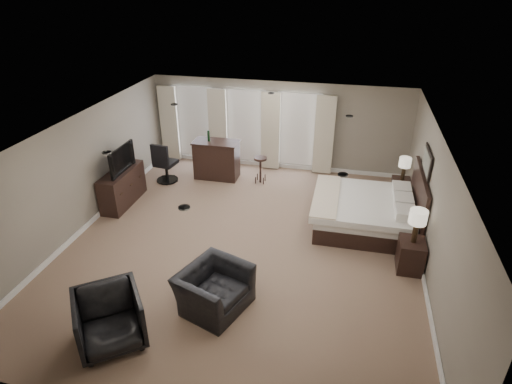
% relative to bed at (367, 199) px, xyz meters
% --- Properties ---
extents(room, '(7.60, 8.60, 2.64)m').
position_rel_bed_xyz_m(room, '(-2.58, -1.33, 0.58)').
color(room, '#7F6551').
rests_on(room, ground).
extents(window_bay, '(5.25, 0.20, 2.30)m').
position_rel_bed_xyz_m(window_bay, '(-3.58, 2.78, 0.48)').
color(window_bay, silver).
rests_on(window_bay, room).
extents(bed, '(2.28, 2.17, 1.45)m').
position_rel_bed_xyz_m(bed, '(0.00, 0.00, 0.00)').
color(bed, silver).
rests_on(bed, ground).
extents(nightstand_near, '(0.49, 0.60, 0.65)m').
position_rel_bed_xyz_m(nightstand_near, '(0.89, -1.45, -0.40)').
color(nightstand_near, black).
rests_on(nightstand_near, ground).
extents(nightstand_far, '(0.46, 0.56, 0.61)m').
position_rel_bed_xyz_m(nightstand_far, '(0.89, 1.45, -0.42)').
color(nightstand_far, black).
rests_on(nightstand_far, ground).
extents(lamp_near, '(0.34, 0.34, 0.70)m').
position_rel_bed_xyz_m(lamp_near, '(0.89, -1.45, 0.28)').
color(lamp_near, beige).
rests_on(lamp_near, nightstand_near).
extents(lamp_far, '(0.30, 0.30, 0.61)m').
position_rel_bed_xyz_m(lamp_far, '(0.89, 1.45, 0.19)').
color(lamp_far, beige).
rests_on(lamp_far, nightstand_far).
extents(wall_art, '(0.04, 0.96, 0.56)m').
position_rel_bed_xyz_m(wall_art, '(1.12, 0.00, 1.03)').
color(wall_art, slate).
rests_on(wall_art, room).
extents(dresser, '(0.50, 1.55, 0.90)m').
position_rel_bed_xyz_m(dresser, '(-6.03, -0.21, -0.27)').
color(dresser, black).
rests_on(dresser, ground).
extents(tv, '(0.65, 1.13, 0.15)m').
position_rel_bed_xyz_m(tv, '(-6.03, -0.21, 0.25)').
color(tv, black).
rests_on(tv, dresser).
extents(armchair_near, '(1.13, 1.38, 1.03)m').
position_rel_bed_xyz_m(armchair_near, '(-2.58, -3.35, -0.21)').
color(armchair_near, black).
rests_on(armchair_near, ground).
extents(armchair_far, '(1.35, 1.34, 1.02)m').
position_rel_bed_xyz_m(armchair_far, '(-3.94, -4.50, -0.21)').
color(armchair_far, black).
rests_on(armchair_far, ground).
extents(bar_counter, '(1.27, 0.66, 1.11)m').
position_rel_bed_xyz_m(bar_counter, '(-4.15, 1.79, -0.17)').
color(bar_counter, black).
rests_on(bar_counter, ground).
extents(bar_stool_left, '(0.41, 0.41, 0.70)m').
position_rel_bed_xyz_m(bar_stool_left, '(-4.20, 1.91, -0.37)').
color(bar_stool_left, black).
rests_on(bar_stool_left, ground).
extents(bar_stool_right, '(0.38, 0.38, 0.76)m').
position_rel_bed_xyz_m(bar_stool_right, '(-2.86, 1.74, -0.34)').
color(bar_stool_right, black).
rests_on(bar_stool_right, ground).
extents(desk_chair, '(0.68, 0.68, 1.18)m').
position_rel_bed_xyz_m(desk_chair, '(-5.47, 1.23, -0.13)').
color(desk_chair, black).
rests_on(desk_chair, ground).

